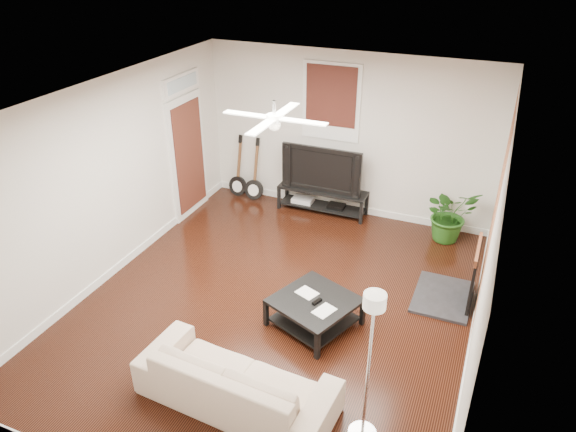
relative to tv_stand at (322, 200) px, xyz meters
name	(u,v)px	position (x,y,z in m)	size (l,w,h in m)	color
room	(275,212)	(0.33, -2.78, 1.18)	(5.01, 6.01, 2.81)	black
brick_accent	(494,214)	(2.82, -1.78, 1.18)	(0.02, 2.20, 2.80)	#A95A36
fireplace	(459,272)	(2.53, -1.78, 0.24)	(0.80, 1.10, 0.92)	black
window_back	(331,102)	(0.03, 0.19, 1.73)	(1.00, 0.06, 1.30)	black
door_left	(188,145)	(-2.13, -0.88, 1.03)	(0.08, 1.00, 2.50)	white
tv_stand	(322,200)	(0.00, 0.00, 0.00)	(1.58, 0.42, 0.44)	black
tv	(324,167)	(0.00, 0.02, 0.63)	(1.41, 0.19, 0.81)	black
coffee_table	(314,312)	(0.94, -2.98, -0.03)	(0.92, 0.92, 0.39)	black
sofa	(237,380)	(0.63, -4.49, 0.09)	(2.13, 0.83, 0.62)	#C4B093
floor_lamp	(368,369)	(1.98, -4.39, 0.65)	(0.29, 0.29, 1.74)	silver
potted_plant	(450,214)	(2.19, -0.13, 0.23)	(0.82, 0.71, 0.91)	#235819
guitar_left	(237,167)	(-1.67, -0.03, 0.37)	(0.36, 0.26, 1.18)	black
guitar_right	(253,171)	(-1.32, -0.06, 0.37)	(0.36, 0.26, 1.18)	black
ceiling_fan	(274,118)	(0.33, -2.78, 2.38)	(1.24, 1.24, 0.32)	white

